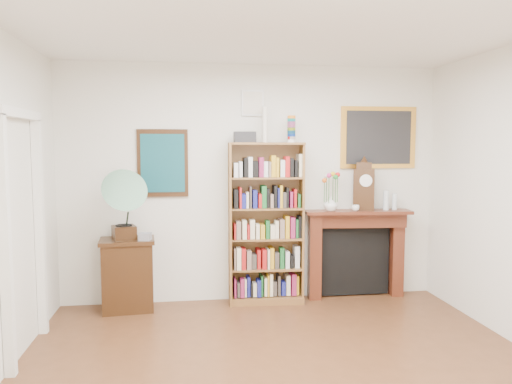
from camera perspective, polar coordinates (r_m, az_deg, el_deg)
room at (r=3.50m, az=5.01°, el=-2.18°), size 4.51×5.01×2.81m
door_casing at (r=4.83m, az=-25.06°, el=-2.22°), size 0.08×1.02×2.17m
teal_poster at (r=5.87m, az=-10.61°, el=3.26°), size 0.58×0.04×0.78m
small_picture at (r=5.93m, az=-0.38°, el=10.14°), size 0.26×0.04×0.30m
gilt_painting at (r=6.30m, az=13.81°, el=6.07°), size 0.95×0.04×0.75m
bookshelf at (r=5.83m, az=1.20°, el=-2.53°), size 0.89×0.36×2.17m
side_cabinet at (r=5.86m, az=-14.44°, el=-9.12°), size 0.63×0.48×0.81m
fireplace at (r=6.25m, az=11.31°, el=-6.06°), size 1.29×0.41×1.08m
gramophone at (r=5.60m, az=-15.10°, el=-0.95°), size 0.64×0.72×0.79m
cd_stack at (r=5.65m, az=-12.56°, el=-5.00°), size 0.14×0.14×0.08m
mantel_clock at (r=6.14m, az=12.21°, el=0.55°), size 0.28×0.21×0.58m
flower_vase at (r=6.00m, az=8.53°, el=-1.37°), size 0.21×0.21×0.17m
teacup at (r=6.06m, az=11.31°, el=-1.80°), size 0.11×0.11×0.07m
bottle_left at (r=6.22m, az=14.63°, el=-0.90°), size 0.07×0.07×0.24m
bottle_right at (r=6.28m, az=15.56°, el=-1.05°), size 0.06×0.06×0.20m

